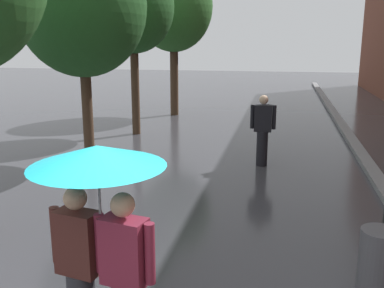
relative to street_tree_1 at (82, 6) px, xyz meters
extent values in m
cube|color=slate|center=(6.55, 3.11, -3.58)|extent=(0.30, 36.00, 0.12)
cylinder|color=#473323|center=(0.00, 0.00, -2.41)|extent=(0.25, 0.25, 2.44)
ellipsoid|color=#235623|center=(0.00, 0.00, 0.01)|extent=(2.94, 2.94, 3.21)
cylinder|color=#473323|center=(0.05, 3.35, -2.22)|extent=(0.25, 0.25, 2.83)
ellipsoid|color=#235623|center=(0.05, 3.35, 0.23)|extent=(2.47, 2.47, 2.75)
cylinder|color=#473323|center=(0.34, 7.13, -2.20)|extent=(0.32, 0.32, 2.86)
ellipsoid|color=#2D6628|center=(0.34, 7.13, 0.49)|extent=(2.95, 2.95, 3.38)
cube|color=#4C231E|center=(2.78, -6.20, -2.54)|extent=(0.44, 0.30, 0.60)
sphere|color=tan|center=(2.78, -6.20, -2.11)|extent=(0.21, 0.21, 0.21)
cylinder|color=#4C231E|center=(2.53, -6.15, -2.51)|extent=(0.09, 0.09, 0.54)
cylinder|color=#4C231E|center=(3.02, -6.25, -2.51)|extent=(0.09, 0.09, 0.54)
cube|color=maroon|center=(3.26, -6.30, -2.53)|extent=(0.44, 0.30, 0.60)
sphere|color=tan|center=(3.26, -6.30, -2.10)|extent=(0.21, 0.21, 0.21)
cylinder|color=maroon|center=(3.02, -6.25, -2.50)|extent=(0.09, 0.09, 0.54)
cylinder|color=maroon|center=(3.50, -6.35, -2.50)|extent=(0.09, 0.09, 0.54)
cylinder|color=#9E9EA3|center=(3.02, -6.23, -2.31)|extent=(0.02, 0.02, 1.06)
cone|color=#1EB2C6|center=(3.02, -6.23, -1.71)|extent=(1.18, 1.18, 0.18)
cylinder|color=#4C4C51|center=(5.67, -4.78, -3.21)|extent=(0.44, 0.44, 0.85)
cylinder|color=black|center=(4.11, 0.53, -3.23)|extent=(0.26, 0.26, 0.82)
cube|color=black|center=(4.11, 0.53, -2.51)|extent=(0.40, 0.22, 0.61)
sphere|color=beige|center=(4.11, 0.53, -2.08)|extent=(0.21, 0.21, 0.21)
cylinder|color=black|center=(4.36, 0.53, -2.48)|extent=(0.09, 0.09, 0.55)
cylinder|color=black|center=(3.86, 0.53, -2.48)|extent=(0.09, 0.09, 0.55)
cube|color=black|center=(4.11, 0.67, -2.39)|extent=(0.26, 0.14, 0.36)
camera|label=1|loc=(4.53, -9.55, -0.76)|focal=40.93mm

